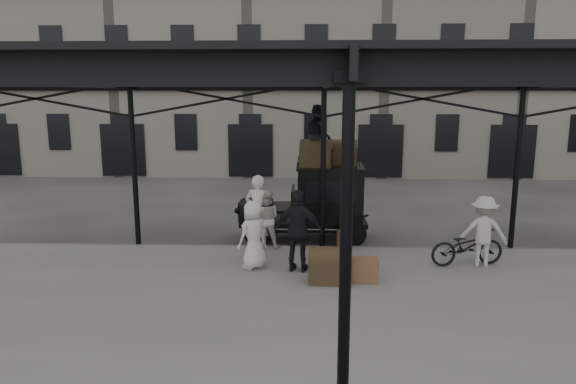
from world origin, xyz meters
name	(u,v)px	position (x,y,z in m)	size (l,w,h in m)	color
ground	(325,277)	(0.00, 0.00, 0.00)	(120.00, 120.00, 0.00)	#383533
platform	(328,310)	(0.00, -2.00, 0.07)	(28.00, 8.00, 0.15)	slate
canopy	(331,70)	(0.00, -1.72, 4.60)	(22.50, 9.00, 4.74)	black
building_frontage	(315,41)	(0.00, 18.00, 7.00)	(64.00, 8.00, 14.00)	slate
taxi	(318,199)	(-0.08, 3.11, 1.20)	(3.65, 1.55, 2.18)	black
porter_left	(258,212)	(-1.70, 1.80, 1.13)	(0.72, 0.47, 1.96)	silver
porter_midleft	(266,219)	(-1.50, 1.80, 0.93)	(0.76, 0.59, 1.56)	beige
porter_centre	(253,235)	(-1.66, 0.20, 0.95)	(0.78, 0.51, 1.60)	silver
porter_official	(299,231)	(-0.60, 0.00, 1.11)	(1.12, 0.47, 1.91)	black
porter_right	(483,231)	(3.74, 0.54, 0.99)	(1.09, 0.63, 1.69)	beige
bicycle	(467,246)	(3.39, 0.55, 0.62)	(0.62, 1.79, 0.94)	black
porter_roof	(318,135)	(-0.12, 3.01, 3.04)	(0.83, 0.65, 1.71)	black
steamer_trunk_roof_near	(316,155)	(-0.17, 2.86, 2.50)	(0.87, 0.53, 0.64)	#3F301D
steamer_trunk_roof_far	(342,154)	(0.58, 3.31, 2.48)	(0.82, 0.50, 0.60)	#3F301D
steamer_trunk_platform	(329,268)	(0.07, -0.70, 0.48)	(0.90, 0.55, 0.66)	#3F301D
wicker_hamper	(364,270)	(0.83, -0.58, 0.40)	(0.60, 0.45, 0.50)	brown
suitcase_upright	(340,240)	(0.46, 1.80, 0.38)	(0.15, 0.60, 0.45)	#3F301D
suitcase_flat	(325,259)	(0.02, 0.30, 0.35)	(0.60, 0.15, 0.40)	#3F301D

